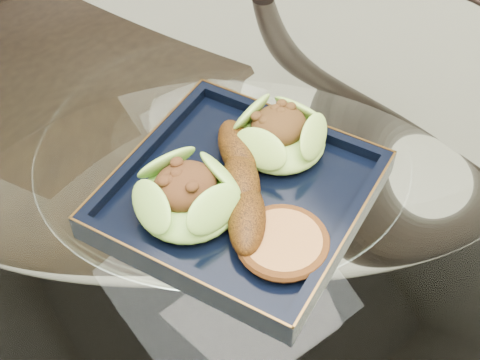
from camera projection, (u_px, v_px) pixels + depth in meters
dining_table at (226, 258)px, 0.92m from camera, size 1.13×1.13×0.77m
dining_chair at (45, 133)px, 1.18m from camera, size 0.52×0.52×0.96m
navy_plate at (240, 198)px, 0.77m from camera, size 0.36×0.36×0.02m
lettuce_wrap_left at (188, 198)px, 0.73m from camera, size 0.15×0.15×0.04m
lettuce_wrap_right at (280, 137)px, 0.79m from camera, size 0.11×0.11×0.04m
roasted_plantain at (242, 183)px, 0.74m from camera, size 0.13×0.19×0.04m
crumb_patty at (283, 244)px, 0.70m from camera, size 0.10×0.10×0.02m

